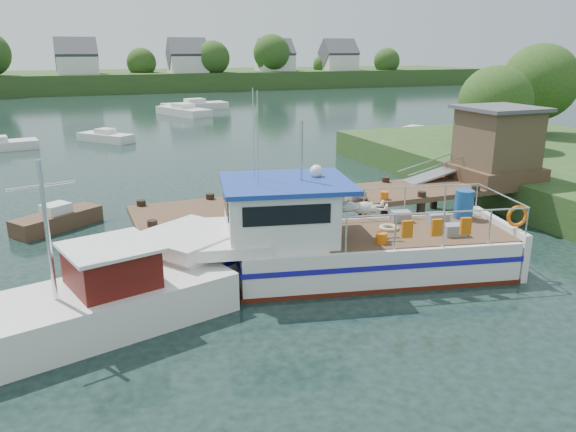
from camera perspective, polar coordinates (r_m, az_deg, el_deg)
name	(u,v)px	position (r m, az deg, el deg)	size (l,w,h in m)	color
ground_plane	(298,236)	(21.11, 1.03, -2.00)	(160.00, 160.00, 0.00)	black
far_shore	(109,77)	(101.22, -17.69, 13.30)	(140.00, 42.55, 9.22)	#2F4C1F
dock	(446,164)	(23.74, 15.78, 5.07)	(16.60, 3.00, 4.78)	#503726
lobster_boat	(326,243)	(17.25, 3.91, -2.77)	(11.84, 5.45, 5.70)	silver
work_boat	(77,308)	(14.77, -20.63, -8.71)	(8.39, 4.34, 4.41)	silver
moored_rowboat	(57,219)	(23.63, -22.40, -0.31)	(3.48, 2.88, 0.99)	#503726
moored_far	(195,106)	(66.07, -9.43, 11.00)	(7.63, 3.51, 1.25)	silver
moored_b	(106,137)	(44.67, -18.04, 7.65)	(4.05, 4.41, 0.99)	silver
moored_c	(416,136)	(43.78, 12.86, 7.93)	(7.22, 5.67, 1.10)	silver
moored_d	(183,111)	(60.85, -10.59, 10.46)	(4.86, 7.48, 1.21)	silver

